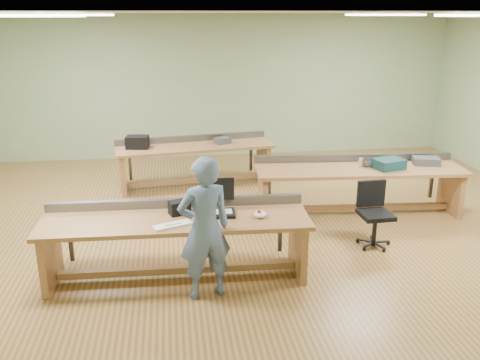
% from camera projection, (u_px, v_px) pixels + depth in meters
% --- Properties ---
extents(floor, '(10.00, 10.00, 0.00)m').
position_uv_depth(floor, '(249.00, 224.00, 7.56)').
color(floor, '#A5713E').
rests_on(floor, ground).
extents(ceiling, '(10.00, 10.00, 0.00)m').
position_uv_depth(ceiling, '(250.00, 13.00, 6.62)').
color(ceiling, silver).
rests_on(ceiling, wall_back).
extents(wall_back, '(10.00, 0.04, 3.00)m').
position_uv_depth(wall_back, '(220.00, 87.00, 10.85)').
color(wall_back, '#94AC82').
rests_on(wall_back, floor).
extents(wall_front, '(10.00, 0.04, 3.00)m').
position_uv_depth(wall_front, '(344.00, 252.00, 3.32)').
color(wall_front, '#94AC82').
rests_on(wall_front, floor).
extents(fluor_panels, '(6.20, 3.50, 0.03)m').
position_uv_depth(fluor_panels, '(250.00, 15.00, 6.63)').
color(fluor_panels, white).
rests_on(fluor_panels, ceiling).
extents(workbench_front, '(3.10, 0.93, 0.86)m').
position_uv_depth(workbench_front, '(176.00, 232.00, 5.91)').
color(workbench_front, '#B1794A').
rests_on(workbench_front, floor).
extents(workbench_mid, '(3.22, 1.08, 0.86)m').
position_uv_depth(workbench_mid, '(358.00, 179.00, 7.83)').
color(workbench_mid, '#B1794A').
rests_on(workbench_mid, floor).
extents(workbench_back, '(2.85, 1.09, 0.86)m').
position_uv_depth(workbench_back, '(195.00, 156.00, 9.14)').
color(workbench_back, '#B1794A').
rests_on(workbench_back, floor).
extents(person, '(0.66, 0.51, 1.61)m').
position_uv_depth(person, '(205.00, 229.00, 5.41)').
color(person, slate).
rests_on(person, floor).
extents(laptop_base, '(0.36, 0.30, 0.04)m').
position_uv_depth(laptop_base, '(220.00, 213.00, 5.92)').
color(laptop_base, black).
rests_on(laptop_base, workbench_front).
extents(laptop_screen, '(0.35, 0.04, 0.27)m').
position_uv_depth(laptop_screen, '(219.00, 189.00, 5.97)').
color(laptop_screen, black).
rests_on(laptop_screen, laptop_base).
extents(keyboard, '(0.45, 0.29, 0.02)m').
position_uv_depth(keyboard, '(172.00, 225.00, 5.60)').
color(keyboard, white).
rests_on(keyboard, workbench_front).
extents(trackball_mouse, '(0.19, 0.21, 0.07)m').
position_uv_depth(trackball_mouse, '(260.00, 214.00, 5.85)').
color(trackball_mouse, white).
rests_on(trackball_mouse, workbench_front).
extents(camera_bag, '(0.27, 0.22, 0.16)m').
position_uv_depth(camera_bag, '(179.00, 207.00, 5.93)').
color(camera_bag, black).
rests_on(camera_bag, workbench_front).
extents(task_chair, '(0.49, 0.49, 0.87)m').
position_uv_depth(task_chair, '(374.00, 223.00, 6.81)').
color(task_chair, black).
rests_on(task_chair, floor).
extents(parts_bin_teal, '(0.49, 0.42, 0.15)m').
position_uv_depth(parts_bin_teal, '(389.00, 164.00, 7.68)').
color(parts_bin_teal, '#13373E').
rests_on(parts_bin_teal, workbench_mid).
extents(parts_bin_grey, '(0.45, 0.35, 0.11)m').
position_uv_depth(parts_bin_grey, '(426.00, 161.00, 7.91)').
color(parts_bin_grey, '#3C3C3E').
rests_on(parts_bin_grey, workbench_mid).
extents(mug, '(0.18, 0.18, 0.11)m').
position_uv_depth(mug, '(367.00, 163.00, 7.78)').
color(mug, '#3C3C3E').
rests_on(mug, workbench_mid).
extents(drinks_can, '(0.09, 0.09, 0.13)m').
position_uv_depth(drinks_can, '(361.00, 162.00, 7.78)').
color(drinks_can, silver).
rests_on(drinks_can, workbench_mid).
extents(storage_box_back, '(0.41, 0.32, 0.22)m').
position_uv_depth(storage_box_back, '(137.00, 142.00, 8.84)').
color(storage_box_back, black).
rests_on(storage_box_back, workbench_back).
extents(tray_back, '(0.32, 0.28, 0.11)m').
position_uv_depth(tray_back, '(222.00, 141.00, 9.18)').
color(tray_back, '#3C3C3E').
rests_on(tray_back, workbench_back).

